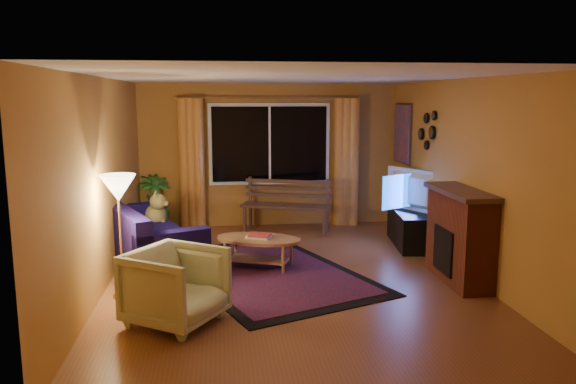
{
  "coord_description": "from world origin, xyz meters",
  "views": [
    {
      "loc": [
        -0.87,
        -6.8,
        2.27
      ],
      "look_at": [
        0.0,
        0.3,
        1.05
      ],
      "focal_mm": 35.0,
      "sensor_mm": 36.0,
      "label": 1
    }
  ],
  "objects": [
    {
      "name": "floor",
      "position": [
        0.0,
        0.0,
        -0.01
      ],
      "size": [
        4.5,
        6.0,
        0.02
      ],
      "primitive_type": "cube",
      "color": "brown",
      "rests_on": "ground"
    },
    {
      "name": "ceiling",
      "position": [
        0.0,
        0.0,
        2.51
      ],
      "size": [
        4.5,
        6.0,
        0.02
      ],
      "primitive_type": "cube",
      "color": "white",
      "rests_on": "ground"
    },
    {
      "name": "wall_back",
      "position": [
        0.0,
        3.01,
        1.25
      ],
      "size": [
        4.5,
        0.02,
        2.5
      ],
      "primitive_type": "cube",
      "color": "#BC7E35",
      "rests_on": "ground"
    },
    {
      "name": "wall_left",
      "position": [
        -2.26,
        0.0,
        1.25
      ],
      "size": [
        0.02,
        6.0,
        2.5
      ],
      "primitive_type": "cube",
      "color": "#BC7E35",
      "rests_on": "ground"
    },
    {
      "name": "wall_right",
      "position": [
        2.26,
        0.0,
        1.25
      ],
      "size": [
        0.02,
        6.0,
        2.5
      ],
      "primitive_type": "cube",
      "color": "#BC7E35",
      "rests_on": "ground"
    },
    {
      "name": "window",
      "position": [
        0.0,
        2.94,
        1.45
      ],
      "size": [
        2.0,
        0.02,
        1.3
      ],
      "primitive_type": "cube",
      "color": "black",
      "rests_on": "wall_back"
    },
    {
      "name": "curtain_rod",
      "position": [
        0.0,
        2.9,
        2.25
      ],
      "size": [
        3.2,
        0.03,
        0.03
      ],
      "primitive_type": "cylinder",
      "rotation": [
        0.0,
        1.57,
        0.0
      ],
      "color": "#BF8C3F",
      "rests_on": "wall_back"
    },
    {
      "name": "curtain_left",
      "position": [
        -1.35,
        2.88,
        1.12
      ],
      "size": [
        0.36,
        0.36,
        2.24
      ],
      "primitive_type": "cylinder",
      "color": "#E7913E",
      "rests_on": "ground"
    },
    {
      "name": "curtain_right",
      "position": [
        1.35,
        2.88,
        1.12
      ],
      "size": [
        0.36,
        0.36,
        2.24
      ],
      "primitive_type": "cylinder",
      "color": "#E7913E",
      "rests_on": "ground"
    },
    {
      "name": "bench",
      "position": [
        0.22,
        2.4,
        0.23
      ],
      "size": [
        1.57,
        0.92,
        0.45
      ],
      "primitive_type": "cube",
      "rotation": [
        0.0,
        0.0,
        -0.34
      ],
      "color": "#432A22",
      "rests_on": "ground"
    },
    {
      "name": "potted_plant",
      "position": [
        -2.0,
        2.74,
        0.48
      ],
      "size": [
        0.7,
        0.7,
        0.96
      ],
      "primitive_type": "imported",
      "rotation": [
        0.0,
        0.0,
        0.39
      ],
      "color": "#235B1E",
      "rests_on": "ground"
    },
    {
      "name": "sofa",
      "position": [
        -1.84,
        0.69,
        0.43
      ],
      "size": [
        1.7,
        2.32,
        0.86
      ],
      "primitive_type": "cube",
      "rotation": [
        0.0,
        0.0,
        0.42
      ],
      "color": "#0F083A",
      "rests_on": "ground"
    },
    {
      "name": "dog",
      "position": [
        -1.79,
        1.17,
        0.69
      ],
      "size": [
        0.4,
        0.52,
        0.54
      ],
      "primitive_type": null,
      "rotation": [
        0.0,
        0.0,
        0.1
      ],
      "color": "olive",
      "rests_on": "sofa"
    },
    {
      "name": "armchair",
      "position": [
        -1.33,
        -1.31,
        0.42
      ],
      "size": [
        1.1,
        1.11,
        0.85
      ],
      "primitive_type": "imported",
      "rotation": [
        0.0,
        0.0,
        0.98
      ],
      "color": "beige",
      "rests_on": "ground"
    },
    {
      "name": "floor_lamp",
      "position": [
        -2.0,
        -0.47,
        0.7
      ],
      "size": [
        0.27,
        0.27,
        1.41
      ],
      "primitive_type": "cylinder",
      "rotation": [
        0.0,
        0.0,
        0.18
      ],
      "color": "#BF8C3F",
      "rests_on": "ground"
    },
    {
      "name": "rug",
      "position": [
        -0.29,
        0.22,
        0.01
      ],
      "size": [
        3.04,
        3.68,
        0.02
      ],
      "primitive_type": "cube",
      "rotation": [
        0.0,
        0.0,
        0.39
      ],
      "color": "maroon",
      "rests_on": "ground"
    },
    {
      "name": "coffee_table",
      "position": [
        -0.38,
        0.44,
        0.21
      ],
      "size": [
        1.49,
        1.49,
        0.42
      ],
      "primitive_type": "cylinder",
      "rotation": [
        0.0,
        0.0,
        -0.38
      ],
      "color": "#A86F48",
      "rests_on": "ground"
    },
    {
      "name": "tv_console",
      "position": [
        2.0,
        1.34,
        0.27
      ],
      "size": [
        0.58,
        1.33,
        0.53
      ],
      "primitive_type": "cube",
      "rotation": [
        0.0,
        0.0,
        -0.12
      ],
      "color": "black",
      "rests_on": "ground"
    },
    {
      "name": "television",
      "position": [
        2.0,
        1.34,
        0.85
      ],
      "size": [
        0.66,
        1.05,
        0.64
      ],
      "primitive_type": "imported",
      "rotation": [
        0.0,
        0.0,
        2.07
      ],
      "color": "black",
      "rests_on": "tv_console"
    },
    {
      "name": "fireplace",
      "position": [
        2.05,
        -0.4,
        0.55
      ],
      "size": [
        0.4,
        1.2,
        1.1
      ],
      "primitive_type": "cube",
      "color": "maroon",
      "rests_on": "ground"
    },
    {
      "name": "mirror_cluster",
      "position": [
        2.21,
        1.3,
        1.8
      ],
      "size": [
        0.06,
        0.6,
        0.56
      ],
      "primitive_type": null,
      "color": "black",
      "rests_on": "wall_right"
    },
    {
      "name": "painting",
      "position": [
        2.22,
        2.45,
        1.65
      ],
      "size": [
        0.04,
        0.76,
        0.96
      ],
      "primitive_type": "cube",
      "color": "#C74A27",
      "rests_on": "wall_right"
    }
  ]
}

